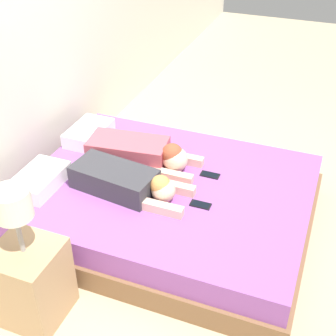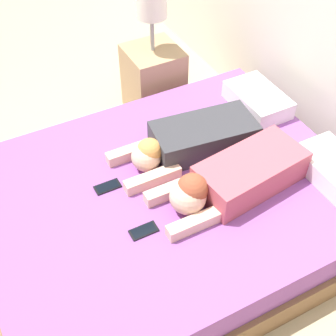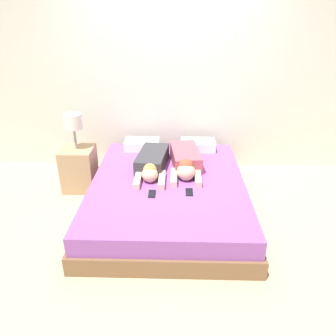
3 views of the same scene
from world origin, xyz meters
TOP-DOWN VIEW (x-y plane):
  - ground_plane at (0.00, 0.00)m, footprint 12.00×12.00m
  - wall_back at (0.00, 1.25)m, footprint 12.00×0.06m
  - bed at (0.00, 0.00)m, footprint 1.74×2.20m
  - pillow_head_left at (-0.38, 0.89)m, footprint 0.45×0.29m
  - pillow_head_right at (0.38, 0.89)m, footprint 0.45×0.29m
  - person_left at (-0.20, 0.25)m, footprint 0.39×0.93m
  - person_right at (0.20, 0.30)m, footprint 0.39×0.93m
  - cell_phone_left at (-0.16, -0.31)m, footprint 0.07×0.15m
  - cell_phone_right at (0.23, -0.27)m, footprint 0.07×0.15m
  - nightstand at (-1.14, 0.47)m, footprint 0.40×0.40m

SIDE VIEW (x-z plane):
  - ground_plane at x=0.00m, z-range 0.00..0.00m
  - bed at x=0.00m, z-range 0.00..0.38m
  - nightstand at x=-1.14m, z-range -0.16..0.82m
  - cell_phone_left at x=-0.16m, z-range 0.38..0.39m
  - cell_phone_right at x=0.23m, z-range 0.38..0.39m
  - pillow_head_left at x=-0.38m, z-range 0.38..0.51m
  - pillow_head_right at x=0.38m, z-range 0.38..0.51m
  - person_left at x=-0.20m, z-range 0.37..0.57m
  - person_right at x=0.20m, z-range 0.36..0.60m
  - wall_back at x=0.00m, z-range 0.00..2.60m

